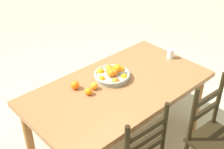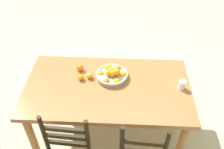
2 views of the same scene
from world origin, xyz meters
name	(u,v)px [view 1 (image 1 of 2)]	position (x,y,z in m)	size (l,w,h in m)	color
ground_plane	(118,145)	(0.00, 0.00, 0.00)	(12.00, 12.00, 0.00)	#ADAA8C
dining_table	(119,94)	(0.00, 0.00, 0.64)	(1.64, 0.90, 0.72)	#986139
chair_near_window	(214,140)	(-0.31, 0.80, 0.45)	(0.42, 0.42, 0.96)	black
fruit_bowl	(112,74)	(-0.04, -0.13, 0.76)	(0.33, 0.33, 0.13)	#949D91
orange_loose_0	(89,92)	(0.27, -0.08, 0.75)	(0.06, 0.06, 0.06)	orange
orange_loose_1	(94,86)	(0.19, -0.11, 0.75)	(0.06, 0.06, 0.06)	orange
orange_loose_2	(75,85)	(0.30, -0.22, 0.76)	(0.07, 0.07, 0.07)	orange
drinking_glass	(171,54)	(-0.72, -0.01, 0.77)	(0.07, 0.07, 0.10)	silver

